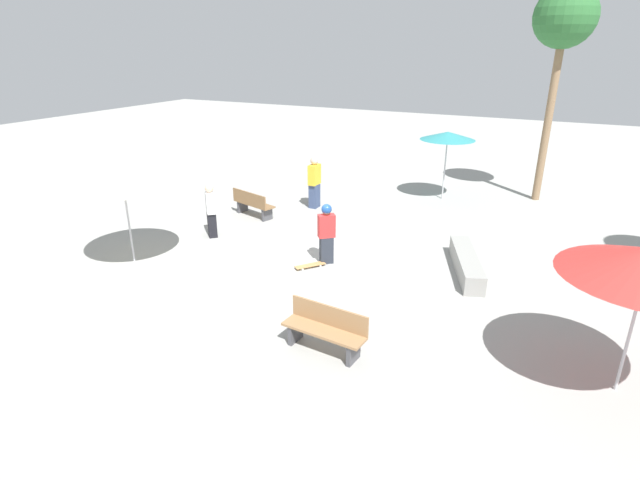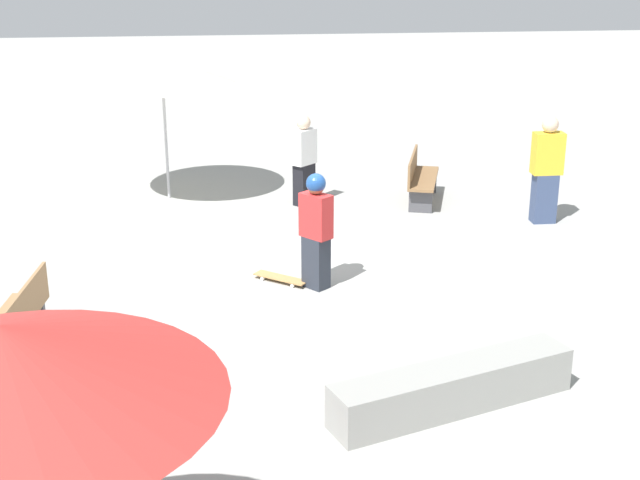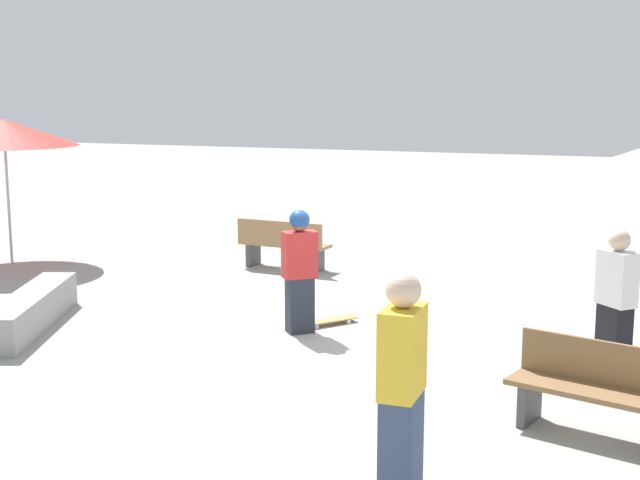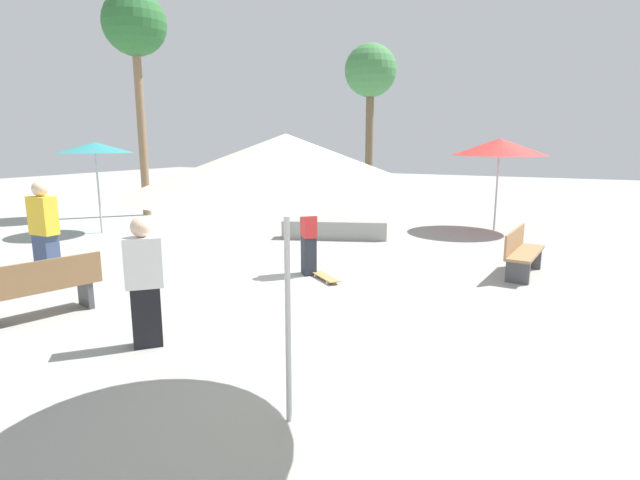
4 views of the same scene
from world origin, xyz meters
name	(u,v)px [view 1 (image 1 of 4)]	position (x,y,z in m)	size (l,w,h in m)	color
ground_plane	(306,262)	(0.00, 0.00, 0.00)	(60.00, 60.00, 0.00)	#9E9E99
skater_main	(326,232)	(0.20, -0.49, 0.85)	(0.45, 0.47, 1.58)	#282D38
skateboard	(310,265)	(-0.26, -0.25, 0.06)	(0.75, 0.65, 0.07)	#B7844C
concrete_ledge	(466,264)	(1.23, -3.83, 0.23)	(2.65, 1.35, 0.46)	gray
bench_near	(253,204)	(2.45, 3.28, 0.43)	(0.88, 1.66, 0.85)	#47474C
bench_far	(325,330)	(-3.35, -2.19, 0.43)	(0.59, 1.63, 0.85)	#47474C
shade_umbrella_cream	(122,177)	(-1.98, 4.02, 2.26)	(2.56, 2.56, 2.50)	#B7B7BC
shade_umbrella_teal	(448,136)	(7.24, -1.77, 2.28)	(1.92, 1.92, 2.43)	#B7B7BC
palm_tree_center_left	(565,22)	(8.67, -4.83, 5.94)	(1.99, 1.99, 7.09)	#896B4C
bystander_watching	(211,211)	(0.40, 3.33, 0.79)	(0.48, 0.47, 1.58)	black
bystander_far	(314,183)	(4.22, 1.93, 0.88)	(0.48, 0.27, 1.76)	#38476B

